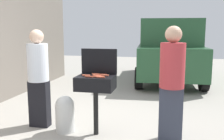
{
  "coord_description": "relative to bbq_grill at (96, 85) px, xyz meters",
  "views": [
    {
      "loc": [
        1.34,
        -3.93,
        1.71
      ],
      "look_at": [
        0.36,
        0.43,
        1.0
      ],
      "focal_mm": 41.12,
      "sensor_mm": 36.0,
      "label": 1
    }
  ],
  "objects": [
    {
      "name": "ground_plane",
      "position": [
        -0.21,
        0.07,
        -0.83
      ],
      "size": [
        24.0,
        24.0,
        0.0
      ],
      "primitive_type": "plane",
      "color": "#9E998E"
    },
    {
      "name": "bbq_grill",
      "position": [
        0.0,
        0.0,
        0.0
      ],
      "size": [
        0.6,
        0.44,
        0.97
      ],
      "color": "black",
      "rests_on": "ground"
    },
    {
      "name": "grill_lid_open",
      "position": [
        0.0,
        0.22,
        0.36
      ],
      "size": [
        0.6,
        0.05,
        0.42
      ],
      "primitive_type": "cube",
      "color": "black",
      "rests_on": "bbq_grill"
    },
    {
      "name": "hot_dog_0",
      "position": [
        0.01,
        0.02,
        0.16
      ],
      "size": [
        0.13,
        0.03,
        0.03
      ],
      "primitive_type": "cylinder",
      "rotation": [
        0.0,
        1.57,
        -0.07
      ],
      "color": "#C6593D",
      "rests_on": "bbq_grill"
    },
    {
      "name": "hot_dog_1",
      "position": [
        -0.03,
        0.11,
        0.16
      ],
      "size": [
        0.13,
        0.03,
        0.03
      ],
      "primitive_type": "cylinder",
      "rotation": [
        0.0,
        1.57,
        0.02
      ],
      "color": "#B74C33",
      "rests_on": "bbq_grill"
    },
    {
      "name": "hot_dog_2",
      "position": [
        0.14,
        0.03,
        0.16
      ],
      "size": [
        0.13,
        0.03,
        0.03
      ],
      "primitive_type": "cylinder",
      "rotation": [
        0.0,
        1.57,
        0.03
      ],
      "color": "#C6593D",
      "rests_on": "bbq_grill"
    },
    {
      "name": "hot_dog_3",
      "position": [
        0.1,
        0.09,
        0.16
      ],
      "size": [
        0.13,
        0.04,
        0.03
      ],
      "primitive_type": "cylinder",
      "rotation": [
        0.0,
        1.57,
        -0.1
      ],
      "color": "#AD4228",
      "rests_on": "bbq_grill"
    },
    {
      "name": "hot_dog_4",
      "position": [
        -0.07,
        -0.13,
        0.16
      ],
      "size": [
        0.13,
        0.04,
        0.03
      ],
      "primitive_type": "cylinder",
      "rotation": [
        0.0,
        1.57,
        -0.12
      ],
      "color": "#B74C33",
      "rests_on": "bbq_grill"
    },
    {
      "name": "hot_dog_5",
      "position": [
        0.04,
        -0.03,
        0.16
      ],
      "size": [
        0.13,
        0.03,
        0.03
      ],
      "primitive_type": "cylinder",
      "rotation": [
        0.0,
        1.57,
        -0.0
      ],
      "color": "#AD4228",
      "rests_on": "bbq_grill"
    },
    {
      "name": "hot_dog_6",
      "position": [
        -0.15,
        -0.03,
        0.16
      ],
      "size": [
        0.13,
        0.03,
        0.03
      ],
      "primitive_type": "cylinder",
      "rotation": [
        0.0,
        1.57,
        0.04
      ],
      "color": "#C6593D",
      "rests_on": "bbq_grill"
    },
    {
      "name": "hot_dog_7",
      "position": [
        0.06,
        -0.11,
        0.16
      ],
      "size": [
        0.13,
        0.03,
        0.03
      ],
      "primitive_type": "cylinder",
      "rotation": [
        0.0,
        1.57,
        0.06
      ],
      "color": "#C6593D",
      "rests_on": "bbq_grill"
    },
    {
      "name": "hot_dog_8",
      "position": [
        0.13,
        -0.14,
        0.16
      ],
      "size": [
        0.13,
        0.04,
        0.03
      ],
      "primitive_type": "cylinder",
      "rotation": [
        0.0,
        1.57,
        0.07
      ],
      "color": "#B74C33",
      "rests_on": "bbq_grill"
    },
    {
      "name": "hot_dog_9",
      "position": [
        0.09,
        -0.08,
        0.16
      ],
      "size": [
        0.13,
        0.03,
        0.03
      ],
      "primitive_type": "cylinder",
      "rotation": [
        0.0,
        1.57,
        -0.03
      ],
      "color": "#AD4228",
      "rests_on": "bbq_grill"
    },
    {
      "name": "hot_dog_10",
      "position": [
        0.0,
        0.05,
        0.16
      ],
      "size": [
        0.13,
        0.04,
        0.03
      ],
      "primitive_type": "cylinder",
      "rotation": [
        0.0,
        1.57,
        0.09
      ],
      "color": "#B74C33",
      "rests_on": "bbq_grill"
    },
    {
      "name": "propane_tank",
      "position": [
        -0.54,
        0.0,
        -0.5
      ],
      "size": [
        0.32,
        0.32,
        0.62
      ],
      "color": "silver",
      "rests_on": "ground"
    },
    {
      "name": "person_left",
      "position": [
        -1.08,
        0.14,
        0.1
      ],
      "size": [
        0.36,
        0.36,
        1.71
      ],
      "rotation": [
        0.0,
        0.0,
        -0.26
      ],
      "color": "black",
      "rests_on": "ground"
    },
    {
      "name": "person_right",
      "position": [
        1.19,
        0.0,
        0.13
      ],
      "size": [
        0.37,
        0.37,
        1.76
      ],
      "rotation": [
        0.0,
        0.0,
        3.37
      ],
      "color": "#333847",
      "rests_on": "ground"
    },
    {
      "name": "parked_minivan",
      "position": [
        1.09,
        4.95,
        0.2
      ],
      "size": [
        2.31,
        4.53,
        2.02
      ],
      "rotation": [
        0.0,
        0.0,
        3.22
      ],
      "color": "#234C2D",
      "rests_on": "ground"
    }
  ]
}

